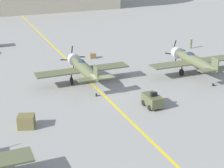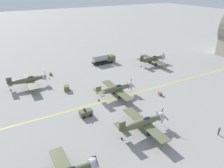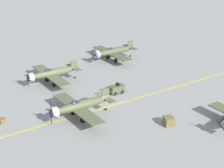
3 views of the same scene
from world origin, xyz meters
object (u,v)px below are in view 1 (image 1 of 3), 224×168
Objects in this scene: airplane_mid_right at (193,61)px; supply_crate_by_tanker at (93,56)px; airplane_mid_center at (84,68)px; tow_tractor at (152,100)px; ground_crew_walking at (191,43)px; supply_crate_outboard at (26,122)px.

airplane_mid_right is 13.60× the size of supply_crate_by_tanker.
airplane_mid_center is 13.60× the size of supply_crate_by_tanker.
supply_crate_by_tanker is at bearing 79.79° from airplane_mid_center.
airplane_mid_right reaches higher than tow_tractor.
ground_crew_walking is 1.93× the size of supply_crate_by_tanker.
ground_crew_walking is at bearing 37.92° from airplane_mid_center.
tow_tractor is at bearing -147.58° from airplane_mid_right.
tow_tractor is (-10.02, -7.20, -1.22)m from airplane_mid_right.
airplane_mid_center reaches higher than tow_tractor.
airplane_mid_right reaches higher than supply_crate_outboard.
supply_crate_outboard is at bearing 178.64° from tow_tractor.
airplane_mid_center reaches higher than supply_crate_outboard.
ground_crew_walking reaches higher than supply_crate_outboard.
supply_crate_outboard is (-13.49, 0.32, -0.14)m from tow_tractor.
supply_crate_by_tanker is (-17.26, 0.87, -0.56)m from ground_crew_walking.
tow_tractor is 19.69m from supply_crate_by_tanker.
airplane_mid_right is 24.54m from supply_crate_outboard.
tow_tractor is at bearing -49.42° from airplane_mid_center.
airplane_mid_center reaches higher than airplane_mid_right.
airplane_mid_center is at bearing 46.34° from supply_crate_outboard.
airplane_mid_right is 4.62× the size of tow_tractor.
ground_crew_walking is at bearing 47.04° from tow_tractor.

